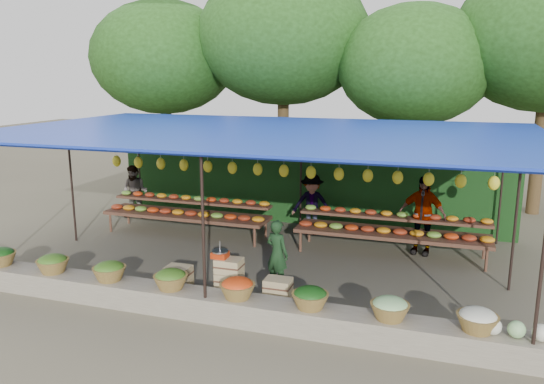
% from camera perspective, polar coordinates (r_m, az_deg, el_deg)
% --- Properties ---
extents(ground, '(60.00, 60.00, 0.00)m').
position_cam_1_polar(ground, '(11.40, -0.84, -7.54)').
color(ground, brown).
rests_on(ground, ground).
extents(stone_curb, '(10.60, 0.55, 0.40)m').
position_cam_1_polar(stone_curb, '(8.96, -6.75, -12.00)').
color(stone_curb, '#6A6055').
rests_on(stone_curb, ground).
extents(stall_canopy, '(10.80, 6.60, 2.82)m').
position_cam_1_polar(stall_canopy, '(10.83, -0.79, 6.02)').
color(stall_canopy, black).
rests_on(stall_canopy, ground).
extents(produce_baskets, '(8.98, 0.58, 0.34)m').
position_cam_1_polar(produce_baskets, '(8.86, -7.40, -9.76)').
color(produce_baskets, brown).
rests_on(produce_baskets, stone_curb).
extents(netting_backdrop, '(10.60, 0.06, 2.50)m').
position_cam_1_polar(netting_backdrop, '(13.98, 3.39, 1.52)').
color(netting_backdrop, '#1A491A').
rests_on(netting_backdrop, ground).
extents(tree_row, '(16.51, 5.50, 7.12)m').
position_cam_1_polar(tree_row, '(16.50, 8.03, 15.14)').
color(tree_row, '#3D2A16').
rests_on(tree_row, ground).
extents(fruit_table_left, '(4.21, 0.95, 0.93)m').
position_cam_1_polar(fruit_table_left, '(13.36, -9.07, -1.96)').
color(fruit_table_left, '#492C1D').
rests_on(fruit_table_left, ground).
extents(fruit_table_right, '(4.21, 0.95, 0.93)m').
position_cam_1_polar(fruit_table_right, '(11.97, 12.77, -3.82)').
color(fruit_table_right, '#492C1D').
rests_on(fruit_table_right, ground).
extents(crate_counter, '(2.35, 0.34, 0.77)m').
position_cam_1_polar(crate_counter, '(9.51, -4.76, -9.76)').
color(crate_counter, tan).
rests_on(crate_counter, ground).
extents(weighing_scale, '(0.29, 0.29, 0.31)m').
position_cam_1_polar(weighing_scale, '(9.37, -5.61, -6.63)').
color(weighing_scale, red).
rests_on(weighing_scale, crate_counter).
extents(vendor_seated, '(0.56, 0.46, 1.31)m').
position_cam_1_polar(vendor_seated, '(9.90, 0.56, -6.68)').
color(vendor_seated, '#183519').
rests_on(vendor_seated, ground).
extents(customer_left, '(0.82, 0.70, 1.49)m').
position_cam_1_polar(customer_left, '(15.08, -14.51, -0.02)').
color(customer_left, slate).
rests_on(customer_left, ground).
extents(customer_mid, '(1.06, 0.70, 1.53)m').
position_cam_1_polar(customer_mid, '(13.17, 4.29, -1.33)').
color(customer_mid, slate).
rests_on(customer_mid, ground).
extents(customer_right, '(1.10, 0.62, 1.76)m').
position_cam_1_polar(customer_right, '(12.15, 15.84, -2.40)').
color(customer_right, slate).
rests_on(customer_right, ground).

